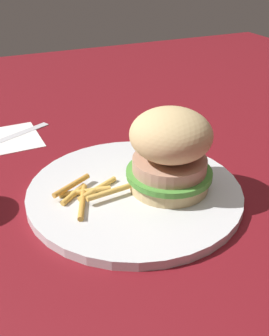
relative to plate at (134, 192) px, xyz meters
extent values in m
plane|color=maroon|center=(-0.02, -0.01, -0.01)|extent=(1.60, 1.60, 0.00)
cylinder|color=silver|center=(0.00, 0.00, 0.00)|extent=(0.28, 0.28, 0.01)
cylinder|color=tan|center=(-0.04, 0.01, 0.01)|extent=(0.10, 0.10, 0.02)
cylinder|color=#4C9338|center=(-0.04, 0.01, 0.03)|extent=(0.11, 0.11, 0.01)
cylinder|color=tan|center=(-0.04, 0.01, 0.04)|extent=(0.09, 0.09, 0.02)
ellipsoid|color=tan|center=(-0.04, 0.01, 0.08)|extent=(0.10, 0.10, 0.06)
cylinder|color=gold|center=(0.07, 0.01, 0.01)|extent=(0.03, 0.07, 0.01)
cylinder|color=#E5B251|center=(0.06, -0.01, 0.01)|extent=(0.07, 0.02, 0.01)
cylinder|color=gold|center=(0.08, -0.01, 0.01)|extent=(0.04, 0.03, 0.01)
cylinder|color=#E5B251|center=(0.05, -0.02, 0.01)|extent=(0.06, 0.03, 0.01)
cylinder|color=#E5B251|center=(0.04, 0.01, 0.02)|extent=(0.06, 0.01, 0.01)
cylinder|color=gold|center=(0.08, -0.02, 0.02)|extent=(0.06, 0.03, 0.01)
cube|color=white|center=(0.13, -0.24, -0.01)|extent=(0.11, 0.11, 0.00)
cube|color=silver|center=(0.10, -0.26, 0.00)|extent=(0.11, 0.06, 0.00)
camera|label=1|loc=(0.18, 0.40, 0.29)|focal=42.96mm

